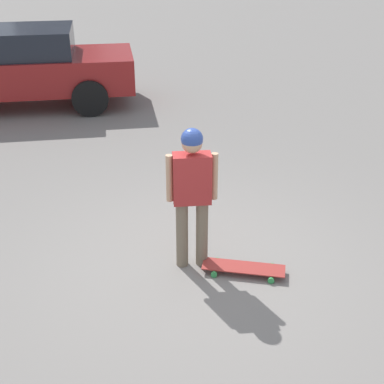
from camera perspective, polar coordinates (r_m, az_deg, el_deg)
ground_plane at (r=6.13m, az=0.00°, el=-7.65°), size 220.00×220.00×0.00m
person at (r=5.63m, az=0.00°, el=0.55°), size 0.36×0.50×1.63m
skateboard at (r=5.97m, az=5.52°, el=-8.05°), size 0.79×0.83×0.08m
car_parked_near at (r=11.67m, az=-18.16°, el=12.58°), size 3.43×5.01×1.58m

